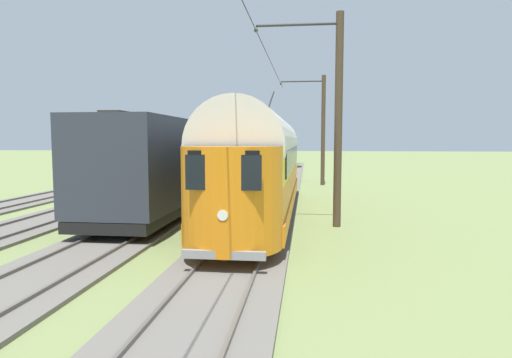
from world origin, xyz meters
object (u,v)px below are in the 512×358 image
at_px(boxcar_adjacent, 170,162).
at_px(catenary_pole_mid_near, 336,116).
at_px(catenary_pole_foreground, 322,128).
at_px(vintage_streetcar, 261,162).

height_order(boxcar_adjacent, catenary_pole_mid_near, catenary_pole_mid_near).
bearing_deg(catenary_pole_foreground, catenary_pole_mid_near, 90.00).
xyz_separation_m(catenary_pole_foreground, catenary_pole_mid_near, (0.00, 14.90, 0.00)).
xyz_separation_m(vintage_streetcar, catenary_pole_mid_near, (-2.87, 1.93, 1.72)).
relative_size(catenary_pole_foreground, catenary_pole_mid_near, 1.00).
xyz_separation_m(boxcar_adjacent, catenary_pole_foreground, (-6.94, -12.31, 1.81)).
relative_size(vintage_streetcar, catenary_pole_mid_near, 2.19).
distance_m(boxcar_adjacent, catenary_pole_foreground, 14.25).
bearing_deg(vintage_streetcar, catenary_pole_mid_near, 146.01).
xyz_separation_m(boxcar_adjacent, catenary_pole_mid_near, (-6.94, 2.58, 1.81)).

